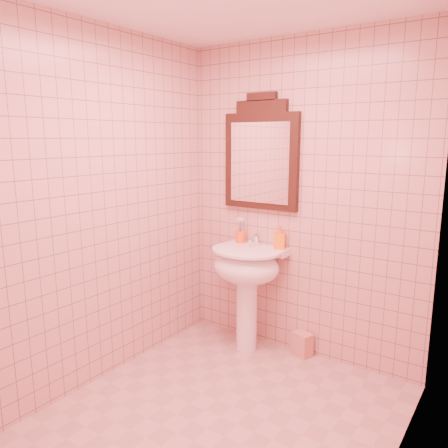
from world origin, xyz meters
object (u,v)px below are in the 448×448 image
Objects in this scene: soap_dispenser at (280,237)px; towel at (302,344)px; pedestal_sink at (247,273)px; toothbrush_cup at (241,236)px; mirror at (261,156)px.

towel is (0.22, 0.00, -0.86)m from soap_dispenser.
toothbrush_cup reaches higher than pedestal_sink.
towel is at bearing 0.57° from toothbrush_cup.
mirror is at bearing 90.00° from pedestal_sink.
mirror is at bearing 175.71° from towel.
mirror is at bearing 148.83° from soap_dispenser.
pedestal_sink is 0.96m from mirror.
mirror is at bearing 13.12° from toothbrush_cup.
toothbrush_cup is 0.99× the size of towel.
towel is at bearing -4.29° from mirror.
soap_dispenser is at bearing -9.79° from mirror.
mirror reaches higher than towel.
soap_dispenser is 0.89m from towel.
soap_dispenser is 1.00× the size of towel.
pedestal_sink is 0.73m from towel.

